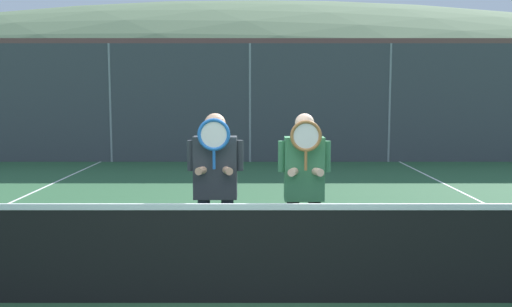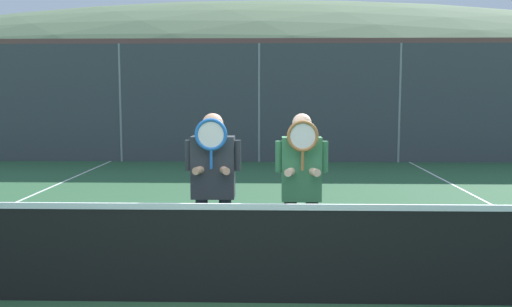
# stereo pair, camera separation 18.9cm
# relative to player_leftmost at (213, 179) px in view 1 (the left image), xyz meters

# --- Properties ---
(ground_plane) EXTENTS (120.00, 120.00, 0.00)m
(ground_plane) POSITION_rel_player_leftmost_xyz_m (0.26, -0.81, -1.02)
(ground_plane) COLOR #2D5B38
(hill_distant) EXTENTS (117.30, 65.16, 22.81)m
(hill_distant) POSITION_rel_player_leftmost_xyz_m (0.26, 61.91, -1.02)
(hill_distant) COLOR #5B7551
(hill_distant) RESTS_ON ground_plane
(clubhouse_building) EXTENTS (24.48, 5.50, 3.85)m
(clubhouse_building) POSITION_rel_player_leftmost_xyz_m (0.68, 17.95, 0.92)
(clubhouse_building) COLOR tan
(clubhouse_building) RESTS_ON ground_plane
(fence_back) EXTENTS (22.82, 0.06, 3.21)m
(fence_back) POSITION_rel_player_leftmost_xyz_m (0.26, 9.67, 0.58)
(fence_back) COLOR gray
(fence_back) RESTS_ON ground_plane
(tennis_net) EXTENTS (11.02, 0.09, 1.02)m
(tennis_net) POSITION_rel_player_leftmost_xyz_m (0.26, -0.81, -0.55)
(tennis_net) COLOR gray
(tennis_net) RESTS_ON ground_plane
(player_leftmost) EXTENTS (0.58, 0.34, 1.70)m
(player_leftmost) POSITION_rel_player_leftmost_xyz_m (0.00, 0.00, 0.00)
(player_leftmost) COLOR #232838
(player_leftmost) RESTS_ON ground_plane
(player_center_left) EXTENTS (0.53, 0.34, 1.70)m
(player_center_left) POSITION_rel_player_leftmost_xyz_m (0.91, -0.10, -0.03)
(player_center_left) COLOR black
(player_center_left) RESTS_ON ground_plane
(car_far_left) EXTENTS (4.28, 1.99, 1.85)m
(car_far_left) POSITION_rel_player_leftmost_xyz_m (-5.94, 12.49, -0.09)
(car_far_left) COLOR silver
(car_far_left) RESTS_ON ground_plane
(car_left_of_center) EXTENTS (4.34, 1.98, 1.80)m
(car_left_of_center) POSITION_rel_player_leftmost_xyz_m (-0.92, 12.70, -0.11)
(car_left_of_center) COLOR #B2B7BC
(car_left_of_center) RESTS_ON ground_plane
(car_center) EXTENTS (4.04, 2.01, 1.81)m
(car_center) POSITION_rel_player_leftmost_xyz_m (3.98, 12.91, -0.10)
(car_center) COLOR black
(car_center) RESTS_ON ground_plane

